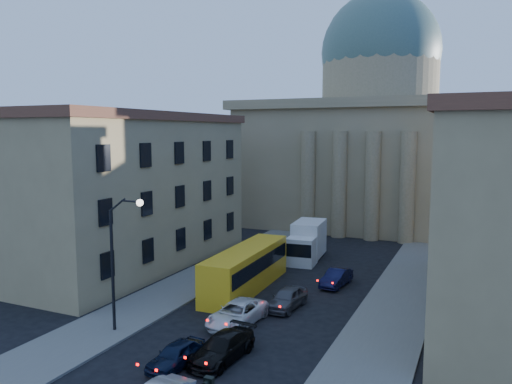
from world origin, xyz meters
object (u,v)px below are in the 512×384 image
car_left_near (176,355)px  box_truck (307,242)px  city_bus (246,267)px  street_lamp (119,253)px

car_left_near → box_truck: 25.13m
city_bus → box_truck: 11.25m
city_bus → box_truck: box_truck is taller
street_lamp → city_bus: bearing=73.2°
car_left_near → box_truck: (-0.90, 25.09, 1.10)m
street_lamp → car_left_near: (5.83, -2.43, -4.60)m
box_truck → street_lamp: bearing=-107.6°
street_lamp → box_truck: 23.46m
car_left_near → street_lamp: bearing=162.5°
car_left_near → box_truck: size_ratio=0.57×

